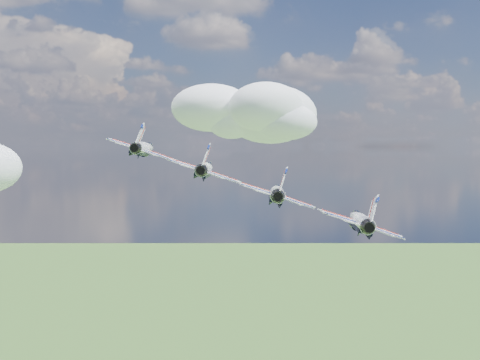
{
  "coord_description": "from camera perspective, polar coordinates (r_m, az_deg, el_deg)",
  "views": [
    {
      "loc": [
        -38.88,
        -91.25,
        160.81
      ],
      "look_at": [
        -21.68,
        -14.39,
        156.42
      ],
      "focal_mm": 45.0,
      "sensor_mm": 36.0,
      "label": 1
    }
  ],
  "objects": [
    {
      "name": "jet_0",
      "position": [
        88.72,
        -9.06,
        3.02
      ],
      "size": [
        13.62,
        16.28,
        6.93
      ],
      "primitive_type": null,
      "rotation": [
        0.0,
        0.31,
        -0.26
      ],
      "color": "silver"
    },
    {
      "name": "jet_2",
      "position": [
        76.18,
        3.5,
        -1.17
      ],
      "size": [
        13.62,
        16.28,
        6.93
      ],
      "primitive_type": null,
      "rotation": [
        0.0,
        0.31,
        -0.26
      ],
      "color": "silver"
    },
    {
      "name": "jet_1",
      "position": [
        81.9,
        -3.25,
        1.09
      ],
      "size": [
        13.62,
        16.28,
        6.93
      ],
      "primitive_type": null,
      "rotation": [
        0.0,
        0.31,
        -0.26
      ],
      "color": "white"
    },
    {
      "name": "jet_3",
      "position": [
        71.81,
        11.22,
        -3.74
      ],
      "size": [
        13.62,
        16.28,
        6.93
      ],
      "primitive_type": null,
      "rotation": [
        0.0,
        0.31,
        -0.26
      ],
      "color": "silver"
    },
    {
      "name": "cloud_far",
      "position": [
        269.94,
        -0.62,
        6.69
      ],
      "size": [
        67.01,
        52.65,
        26.33
      ],
      "primitive_type": "ellipsoid",
      "color": "white"
    }
  ]
}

